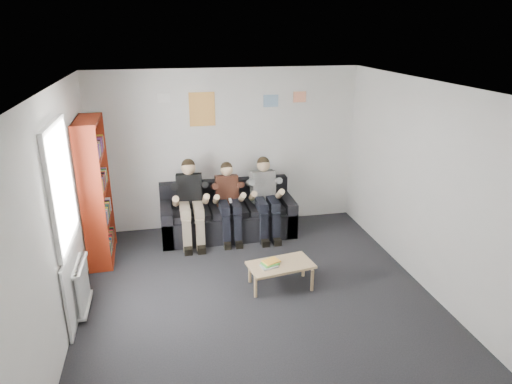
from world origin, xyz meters
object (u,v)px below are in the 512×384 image
Objects in this scene: sofa at (227,216)px; person_right at (265,198)px; person_left at (191,203)px; bookshelf at (96,192)px; person_middle at (229,202)px; coffee_table at (281,267)px.

person_right is at bearing -18.06° from sofa.
bookshelf is at bearing -162.57° from person_left.
bookshelf reaches higher than sofa.
person_left is 0.61m from person_middle.
person_middle reaches higher than coffee_table.
person_middle is at bearing 174.76° from person_right.
person_right is (2.59, 0.28, -0.41)m from bookshelf.
coffee_table is 0.68× the size of person_middle.
sofa is 2.58× the size of coffee_table.
person_left is (-0.61, -0.20, 0.36)m from sofa.
coffee_table is 0.65× the size of person_right.
coffee_table is (0.44, -1.85, -0.01)m from sofa.
coffee_table is 1.69m from person_right.
person_left reaches higher than person_right.
sofa is 1.03× the size of bookshelf.
bookshelf reaches higher than person_right.
coffee_table is (2.42, -1.37, -0.76)m from bookshelf.
person_left is 1.23m from person_right.
sofa is at bearing 24.08° from person_left.
person_left is (-1.05, 1.65, 0.37)m from coffee_table.
coffee_table is at bearing -51.53° from person_left.
bookshelf reaches higher than coffee_table.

